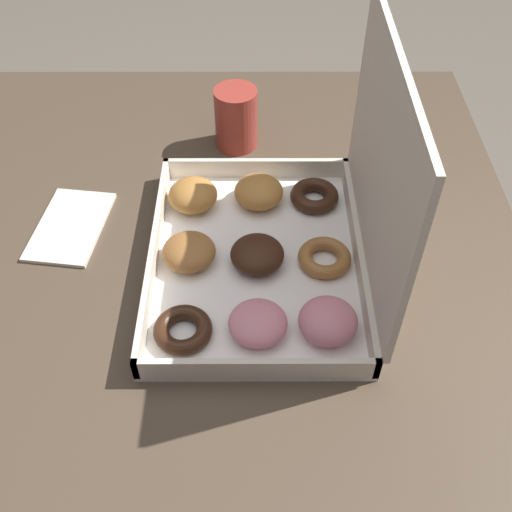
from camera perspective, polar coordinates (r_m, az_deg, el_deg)
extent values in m
plane|color=#6B6054|center=(1.47, -3.30, -20.88)|extent=(8.00, 8.00, 0.00)
cube|color=#4C3D2D|center=(0.85, -5.32, -2.79)|extent=(1.10, 0.96, 0.03)
cylinder|color=#4C3D2D|center=(1.55, -19.32, 3.01)|extent=(0.06, 0.06, 0.70)
cylinder|color=#4C3D2D|center=(1.50, 13.52, 3.15)|extent=(0.06, 0.06, 0.70)
cube|color=white|center=(0.85, 0.00, -0.62)|extent=(0.38, 0.30, 0.01)
cube|color=beige|center=(0.85, -9.72, 0.26)|extent=(0.38, 0.01, 0.03)
cube|color=beige|center=(0.85, 9.72, 0.29)|extent=(0.38, 0.01, 0.03)
cube|color=beige|center=(0.98, -0.02, 8.38)|extent=(0.01, 0.30, 0.03)
cube|color=beige|center=(0.72, 0.03, -10.69)|extent=(0.01, 0.30, 0.03)
cube|color=beige|center=(0.75, 11.84, 8.54)|extent=(0.38, 0.01, 0.28)
ellipsoid|color=#B77A38|center=(0.93, -6.04, 5.80)|extent=(0.08, 0.08, 0.04)
ellipsoid|color=#9E6633|center=(0.84, -6.41, 0.41)|extent=(0.08, 0.08, 0.04)
torus|color=#381E11|center=(0.77, -6.98, -6.98)|extent=(0.08, 0.08, 0.02)
ellipsoid|color=#B77A38|center=(0.93, 0.26, 6.14)|extent=(0.08, 0.08, 0.04)
ellipsoid|color=#381E11|center=(0.84, 0.12, 0.16)|extent=(0.08, 0.08, 0.04)
ellipsoid|color=pink|center=(0.76, 0.18, -6.41)|extent=(0.08, 0.08, 0.03)
torus|color=#381E11|center=(0.94, 5.58, 5.72)|extent=(0.08, 0.08, 0.02)
torus|color=#9E6633|center=(0.85, 6.53, -0.16)|extent=(0.08, 0.08, 0.02)
ellipsoid|color=pink|center=(0.76, 6.86, -6.16)|extent=(0.08, 0.08, 0.04)
cylinder|color=#A3382D|center=(1.04, -1.91, 12.98)|extent=(0.07, 0.07, 0.11)
cylinder|color=black|center=(1.01, -1.98, 15.26)|extent=(0.06, 0.06, 0.01)
cube|color=silver|center=(0.95, -17.24, 2.73)|extent=(0.17, 0.12, 0.01)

